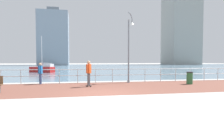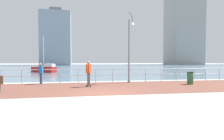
{
  "view_description": "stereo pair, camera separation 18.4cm",
  "coord_description": "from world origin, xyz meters",
  "px_view_note": "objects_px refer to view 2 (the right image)",
  "views": [
    {
      "loc": [
        -1.52,
        -9.84,
        1.71
      ],
      "look_at": [
        0.95,
        3.29,
        1.1
      ],
      "focal_mm": 30.71,
      "sensor_mm": 36.0,
      "label": 1
    },
    {
      "loc": [
        -1.33,
        -9.87,
        1.71
      ],
      "look_at": [
        0.95,
        3.29,
        1.1
      ],
      "focal_mm": 30.71,
      "sensor_mm": 36.0,
      "label": 2
    }
  ],
  "objects_px": {
    "trash_bin": "(190,78)",
    "skateboarder": "(89,71)",
    "lamppost": "(130,44)",
    "bystander": "(41,72)",
    "sailboat_teal": "(45,69)"
  },
  "relations": [
    {
      "from": "bystander",
      "to": "sailboat_teal",
      "type": "distance_m",
      "value": 16.15
    },
    {
      "from": "lamppost",
      "to": "trash_bin",
      "type": "xyz_separation_m",
      "value": [
        4.11,
        -1.91,
        -2.62
      ]
    },
    {
      "from": "skateboarder",
      "to": "trash_bin",
      "type": "relative_size",
      "value": 1.88
    },
    {
      "from": "bystander",
      "to": "skateboarder",
      "type": "bearing_deg",
      "value": -31.83
    },
    {
      "from": "lamppost",
      "to": "skateboarder",
      "type": "height_order",
      "value": "lamppost"
    },
    {
      "from": "trash_bin",
      "to": "skateboarder",
      "type": "bearing_deg",
      "value": -179.28
    },
    {
      "from": "lamppost",
      "to": "trash_bin",
      "type": "distance_m",
      "value": 5.23
    },
    {
      "from": "skateboarder",
      "to": "trash_bin",
      "type": "distance_m",
      "value": 7.53
    },
    {
      "from": "bystander",
      "to": "trash_bin",
      "type": "relative_size",
      "value": 1.71
    },
    {
      "from": "lamppost",
      "to": "sailboat_teal",
      "type": "relative_size",
      "value": 1.0
    },
    {
      "from": "trash_bin",
      "to": "sailboat_teal",
      "type": "distance_m",
      "value": 22.44
    },
    {
      "from": "skateboarder",
      "to": "bystander",
      "type": "relative_size",
      "value": 1.1
    },
    {
      "from": "lamppost",
      "to": "skateboarder",
      "type": "relative_size",
      "value": 3.19
    },
    {
      "from": "lamppost",
      "to": "bystander",
      "type": "height_order",
      "value": "lamppost"
    },
    {
      "from": "bystander",
      "to": "trash_bin",
      "type": "xyz_separation_m",
      "value": [
        10.96,
        -2.05,
        -0.46
      ]
    }
  ]
}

